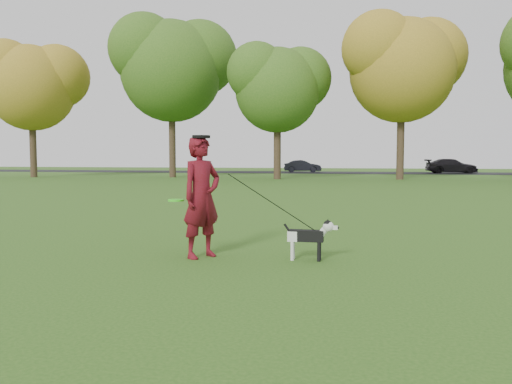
% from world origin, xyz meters
% --- Properties ---
extents(ground, '(120.00, 120.00, 0.00)m').
position_xyz_m(ground, '(0.00, 0.00, 0.00)').
color(ground, '#285116').
rests_on(ground, ground).
extents(road, '(120.00, 7.00, 0.02)m').
position_xyz_m(road, '(0.00, 40.00, 0.01)').
color(road, black).
rests_on(road, ground).
extents(man, '(0.71, 0.77, 1.77)m').
position_xyz_m(man, '(-0.84, -0.58, 0.88)').
color(man, '#5A0C0D').
rests_on(man, ground).
extents(dog, '(0.79, 0.16, 0.60)m').
position_xyz_m(dog, '(0.73, -0.48, 0.36)').
color(dog, black).
rests_on(dog, ground).
extents(car_mid, '(3.68, 1.81, 1.16)m').
position_xyz_m(car_mid, '(-3.94, 40.00, 0.60)').
color(car_mid, black).
rests_on(car_mid, road).
extents(car_right, '(4.65, 2.28, 1.30)m').
position_xyz_m(car_right, '(9.50, 40.00, 0.67)').
color(car_right, black).
rests_on(car_right, road).
extents(man_held_items, '(2.14, 0.37, 1.38)m').
position_xyz_m(man_held_items, '(0.18, -0.56, 0.83)').
color(man_held_items, '#3CFA1F').
rests_on(man_held_items, ground).
extents(tree_row, '(51.74, 8.86, 12.01)m').
position_xyz_m(tree_row, '(-1.43, 26.07, 7.41)').
color(tree_row, '#38281C').
rests_on(tree_row, ground).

